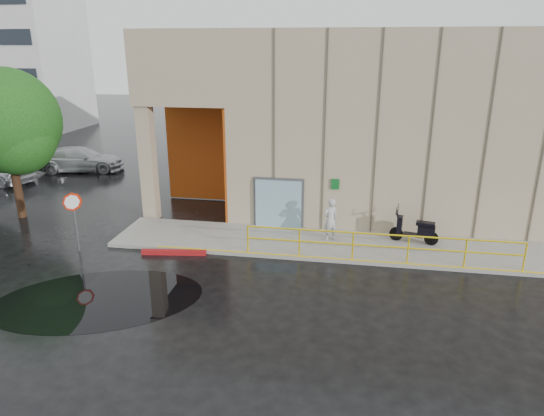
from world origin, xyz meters
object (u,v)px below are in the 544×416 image
Objects in this scene: car_c at (80,159)px; scooter at (415,223)px; red_curb at (174,252)px; stop_sign at (73,209)px; tree_near at (9,125)px; person at (330,220)px.

scooter is at bearing -127.53° from car_c.
stop_sign is at bearing -175.25° from red_curb.
tree_near is (-4.48, 3.09, 2.45)m from stop_sign.
stop_sign is at bearing -19.76° from person.
scooter is 0.78× the size of red_curb.
stop_sign is at bearing -34.61° from tree_near.
person is 0.26× the size of tree_near.
person is 0.33× the size of car_c.
person is at bearing -163.12° from scooter.
person reaches higher than car_c.
tree_near reaches higher than stop_sign.
red_curb is 0.36× the size of tree_near.
person is 3.23m from scooter.
person is 18.13m from car_c.
red_curb is 9.50m from tree_near.
scooter reaches higher than red_curb.
stop_sign is at bearing -163.18° from car_c.
person is 0.90× the size of scooter.
red_curb is at bearing -18.95° from tree_near.
car_c is at bearing 167.17° from scooter.
tree_near is (-8.12, 2.79, 4.06)m from red_curb.
tree_near is (-13.76, 0.75, 3.16)m from person.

